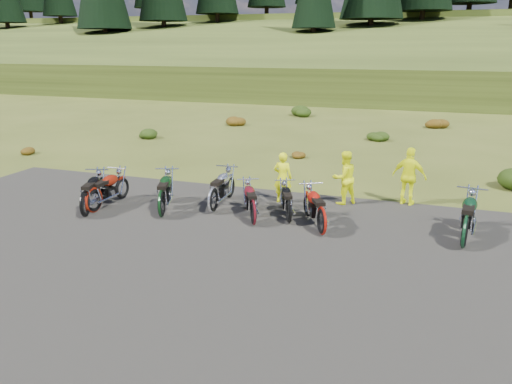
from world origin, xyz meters
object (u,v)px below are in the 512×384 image
at_px(motorcycle_0, 87,217).
at_px(person_middle, 283,178).
at_px(motorcycle_7, 462,249).
at_px(motorcycle_3, 214,213).

height_order(motorcycle_0, person_middle, person_middle).
bearing_deg(person_middle, motorcycle_7, 158.11).
bearing_deg(motorcycle_7, person_middle, 75.72).
bearing_deg(motorcycle_0, motorcycle_3, -82.98).
bearing_deg(motorcycle_3, motorcycle_7, -96.32).
height_order(motorcycle_3, motorcycle_7, motorcycle_7).
bearing_deg(motorcycle_7, motorcycle_3, 93.63).
relative_size(motorcycle_0, motorcycle_7, 0.93).
distance_m(motorcycle_0, person_middle, 5.94).
relative_size(motorcycle_7, person_middle, 1.45).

